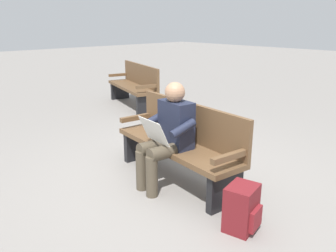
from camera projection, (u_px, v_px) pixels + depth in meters
ground_plane at (176, 179)px, 4.08m from camera, size 40.00×40.00×0.00m
bench_near at (181, 142)px, 3.98m from camera, size 1.84×0.67×0.90m
person_seated at (168, 133)px, 3.75m from camera, size 0.60×0.60×1.18m
backpack at (242, 208)px, 3.05m from camera, size 0.33×0.34×0.42m
bench_far at (135, 85)px, 7.51m from camera, size 1.86×0.94×0.90m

